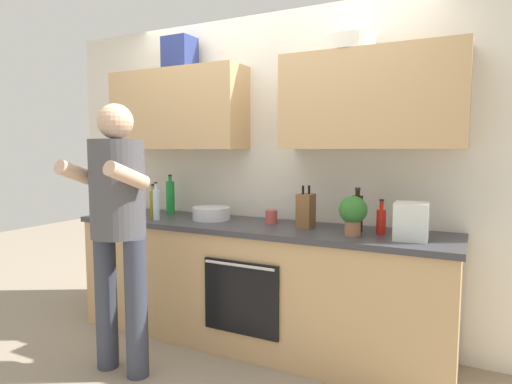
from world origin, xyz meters
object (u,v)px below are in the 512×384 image
object	(u,v)px
bottle_oil	(153,204)
person_standing	(118,216)
bottle_soy	(357,213)
cup_ceramic	(271,217)
potted_herb	(353,213)
knife_block	(306,211)
bottle_vinegar	(137,202)
bottle_soda	(170,197)
bottle_water	(156,204)
grocery_bag_produce	(411,221)
mixing_bowl	(211,213)
bottle_hotsauce	(381,221)

from	to	relation	value
bottle_oil	person_standing	bearing A→B (deg)	-66.96
bottle_soy	cup_ceramic	world-z (taller)	bottle_soy
bottle_soy	potted_herb	world-z (taller)	bottle_soy
cup_ceramic	knife_block	distance (m)	0.31
bottle_vinegar	potted_herb	distance (m)	1.72
bottle_oil	cup_ceramic	world-z (taller)	bottle_oil
bottle_soda	bottle_water	bearing A→B (deg)	-68.98
bottle_soda	grocery_bag_produce	size ratio (longest dim) A/B	1.46
bottle_oil	bottle_vinegar	distance (m)	0.13
bottle_water	bottle_soy	bearing A→B (deg)	9.13
potted_herb	grocery_bag_produce	distance (m)	0.35
mixing_bowl	potted_herb	size ratio (longest dim) A/B	1.15
bottle_water	bottle_vinegar	size ratio (longest dim) A/B	0.98
bottle_water	knife_block	size ratio (longest dim) A/B	1.00
bottle_water	bottle_vinegar	distance (m)	0.20
person_standing	bottle_soda	bearing A→B (deg)	109.10
bottle_vinegar	cup_ceramic	distance (m)	1.09
knife_block	bottle_vinegar	bearing A→B (deg)	-171.06
bottle_soy	grocery_bag_produce	world-z (taller)	bottle_soy
mixing_bowl	knife_block	world-z (taller)	knife_block
bottle_soy	grocery_bag_produce	bearing A→B (deg)	-20.42
cup_ceramic	knife_block	size ratio (longest dim) A/B	0.33
cup_ceramic	bottle_hotsauce	bearing A→B (deg)	-4.87
bottle_soda	mixing_bowl	world-z (taller)	bottle_soda
potted_herb	bottle_hotsauce	bearing A→B (deg)	41.42
mixing_bowl	potted_herb	world-z (taller)	potted_herb
bottle_hotsauce	grocery_bag_produce	distance (m)	0.23
person_standing	bottle_soda	world-z (taller)	person_standing
bottle_soda	bottle_vinegar	bearing A→B (deg)	-102.08
person_standing	bottle_hotsauce	xyz separation A→B (m)	(1.47, 0.81, -0.04)
grocery_bag_produce	bottle_soy	bearing A→B (deg)	159.58
mixing_bowl	knife_block	xyz separation A→B (m)	(0.78, 0.01, 0.07)
bottle_hotsauce	knife_block	bearing A→B (deg)	178.42
knife_block	bottle_soda	bearing A→B (deg)	174.76
knife_block	grocery_bag_produce	world-z (taller)	knife_block
person_standing	bottle_oil	size ratio (longest dim) A/B	6.32
bottle_soda	bottle_vinegar	distance (m)	0.34
bottle_soda	mixing_bowl	bearing A→B (deg)	-14.71
person_standing	grocery_bag_produce	world-z (taller)	person_standing
bottle_oil	bottle_hotsauce	world-z (taller)	bottle_oil
bottle_oil	bottle_soy	distance (m)	1.61
bottle_vinegar	bottle_oil	bearing A→B (deg)	27.29
person_standing	knife_block	xyz separation A→B (m)	(0.95, 0.83, -0.00)
bottle_vinegar	potted_herb	world-z (taller)	bottle_vinegar
bottle_water	knife_block	bearing A→B (deg)	11.15
bottle_water	cup_ceramic	bearing A→B (deg)	18.21
bottle_hotsauce	knife_block	distance (m)	0.52
bottle_soda	mixing_bowl	size ratio (longest dim) A/B	1.14
knife_block	bottle_soy	bearing A→B (deg)	2.55
mixing_bowl	knife_block	bearing A→B (deg)	1.07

